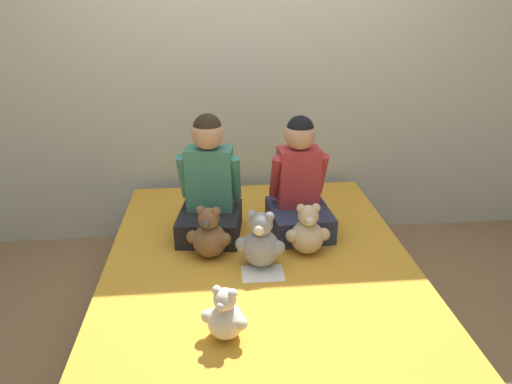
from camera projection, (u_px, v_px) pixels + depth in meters
ground_plane at (259, 321)px, 2.59m from camera, size 14.00×14.00×0.00m
wall_behind_bed at (245, 66)px, 3.06m from camera, size 8.00×0.06×2.50m
bed at (259, 290)px, 2.50m from camera, size 1.61×1.94×0.43m
child_on_left at (209, 188)px, 2.55m from camera, size 0.39×0.41×0.70m
child_on_right at (299, 188)px, 2.60m from camera, size 0.36×0.41×0.67m
teddy_bear_held_by_left_child at (209, 236)px, 2.38m from camera, size 0.23×0.18×0.29m
teddy_bear_held_by_right_child at (307, 232)px, 2.41m from camera, size 0.24×0.18×0.28m
teddy_bear_between_children at (261, 243)px, 2.29m from camera, size 0.25×0.19×0.30m
teddy_bear_at_foot_of_bed at (225, 316)px, 1.82m from camera, size 0.19×0.15×0.24m
sign_card at (264, 273)px, 2.27m from camera, size 0.21×0.15×0.00m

